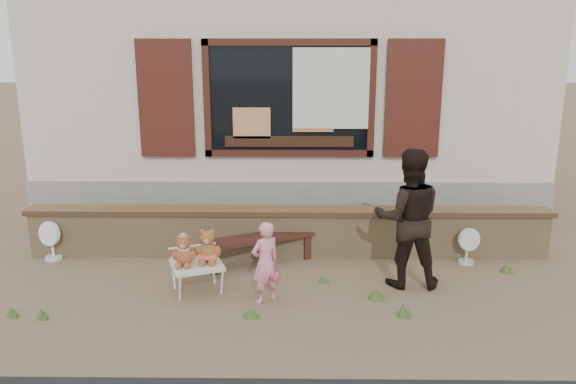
{
  "coord_description": "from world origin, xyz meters",
  "views": [
    {
      "loc": [
        0.09,
        -6.28,
        2.78
      ],
      "look_at": [
        0.0,
        0.6,
        1.0
      ],
      "focal_mm": 35.0,
      "sensor_mm": 36.0,
      "label": 1
    }
  ],
  "objects_px": {
    "folding_chair": "(197,266)",
    "teddy_bear_right": "(208,245)",
    "child": "(265,262)",
    "adult": "(408,218)",
    "teddy_bear_left": "(184,250)",
    "bench": "(259,243)"
  },
  "relations": [
    {
      "from": "bench",
      "to": "child",
      "type": "relative_size",
      "value": 1.58
    },
    {
      "from": "child",
      "to": "adult",
      "type": "bearing_deg",
      "value": 162.68
    },
    {
      "from": "adult",
      "to": "teddy_bear_right",
      "type": "bearing_deg",
      "value": 6.65
    },
    {
      "from": "teddy_bear_right",
      "to": "adult",
      "type": "height_order",
      "value": "adult"
    },
    {
      "from": "bench",
      "to": "child",
      "type": "bearing_deg",
      "value": -107.38
    },
    {
      "from": "bench",
      "to": "child",
      "type": "distance_m",
      "value": 1.18
    },
    {
      "from": "folding_chair",
      "to": "teddy_bear_right",
      "type": "xyz_separation_m",
      "value": [
        0.13,
        0.05,
        0.24
      ]
    },
    {
      "from": "folding_chair",
      "to": "adult",
      "type": "distance_m",
      "value": 2.53
    },
    {
      "from": "folding_chair",
      "to": "teddy_bear_left",
      "type": "height_order",
      "value": "teddy_bear_left"
    },
    {
      "from": "teddy_bear_left",
      "to": "child",
      "type": "distance_m",
      "value": 0.97
    },
    {
      "from": "teddy_bear_left",
      "to": "teddy_bear_right",
      "type": "distance_m",
      "value": 0.28
    },
    {
      "from": "child",
      "to": "adult",
      "type": "relative_size",
      "value": 0.56
    },
    {
      "from": "teddy_bear_left",
      "to": "child",
      "type": "relative_size",
      "value": 0.4
    },
    {
      "from": "teddy_bear_left",
      "to": "adult",
      "type": "xyz_separation_m",
      "value": [
        2.6,
        0.29,
        0.3
      ]
    },
    {
      "from": "adult",
      "to": "folding_chair",
      "type": "bearing_deg",
      "value": 7.57
    },
    {
      "from": "teddy_bear_left",
      "to": "adult",
      "type": "height_order",
      "value": "adult"
    },
    {
      "from": "teddy_bear_right",
      "to": "teddy_bear_left",
      "type": "bearing_deg",
      "value": 180.0
    },
    {
      "from": "teddy_bear_left",
      "to": "teddy_bear_right",
      "type": "xyz_separation_m",
      "value": [
        0.26,
        0.1,
        0.02
      ]
    },
    {
      "from": "bench",
      "to": "adult",
      "type": "relative_size",
      "value": 0.89
    },
    {
      "from": "folding_chair",
      "to": "adult",
      "type": "height_order",
      "value": "adult"
    },
    {
      "from": "bench",
      "to": "folding_chair",
      "type": "bearing_deg",
      "value": -151.35
    },
    {
      "from": "bench",
      "to": "teddy_bear_left",
      "type": "bearing_deg",
      "value": -154.78
    }
  ]
}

